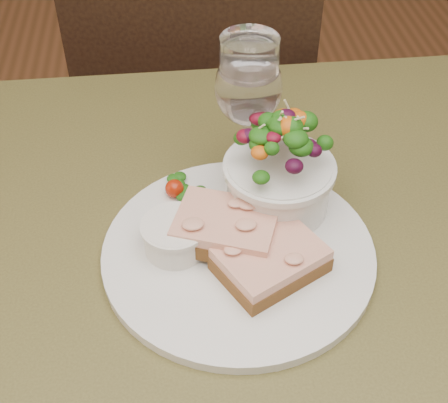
{
  "coord_description": "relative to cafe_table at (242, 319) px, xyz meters",
  "views": [
    {
      "loc": [
        -0.07,
        -0.44,
        1.26
      ],
      "look_at": [
        -0.02,
        0.03,
        0.81
      ],
      "focal_mm": 50.0,
      "sensor_mm": 36.0,
      "label": 1
    }
  ],
  "objects": [
    {
      "name": "ramekin",
      "position": [
        -0.07,
        0.02,
        0.13
      ],
      "size": [
        0.07,
        0.07,
        0.04
      ],
      "color": "silver",
      "rests_on": "dinner_plate"
    },
    {
      "name": "dinner_plate",
      "position": [
        -0.01,
        0.01,
        0.11
      ],
      "size": [
        0.29,
        0.29,
        0.01
      ],
      "primitive_type": "cylinder",
      "color": "white",
      "rests_on": "cafe_table"
    },
    {
      "name": "salad_bowl",
      "position": [
        0.05,
        0.07,
        0.17
      ],
      "size": [
        0.12,
        0.12,
        0.13
      ],
      "color": "white",
      "rests_on": "dinner_plate"
    },
    {
      "name": "garnish",
      "position": [
        -0.06,
        0.11,
        0.12
      ],
      "size": [
        0.05,
        0.04,
        0.02
      ],
      "color": "#113A0A",
      "rests_on": "dinner_plate"
    },
    {
      "name": "sandwich_front",
      "position": [
        0.02,
        -0.02,
        0.13
      ],
      "size": [
        0.13,
        0.12,
        0.03
      ],
      "rotation": [
        0.0,
        0.0,
        0.5
      ],
      "color": "#442712",
      "rests_on": "dinner_plate"
    },
    {
      "name": "sandwich_back",
      "position": [
        -0.02,
        0.02,
        0.14
      ],
      "size": [
        0.13,
        0.11,
        0.03
      ],
      "rotation": [
        0.0,
        0.0,
        -0.36
      ],
      "color": "#442712",
      "rests_on": "dinner_plate"
    },
    {
      "name": "chair_far",
      "position": [
        0.01,
        0.66,
        -0.36
      ],
      "size": [
        0.49,
        0.49,
        0.9
      ],
      "rotation": [
        0.0,
        0.0,
        2.96
      ],
      "color": "black",
      "rests_on": "ground"
    },
    {
      "name": "cafe_table",
      "position": [
        0.0,
        0.0,
        0.0
      ],
      "size": [
        0.8,
        0.8,
        0.75
      ],
      "color": "#413C1C",
      "rests_on": "ground"
    },
    {
      "name": "wine_glass",
      "position": [
        0.02,
        0.14,
        0.22
      ],
      "size": [
        0.08,
        0.08,
        0.18
      ],
      "color": "white",
      "rests_on": "cafe_table"
    }
  ]
}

